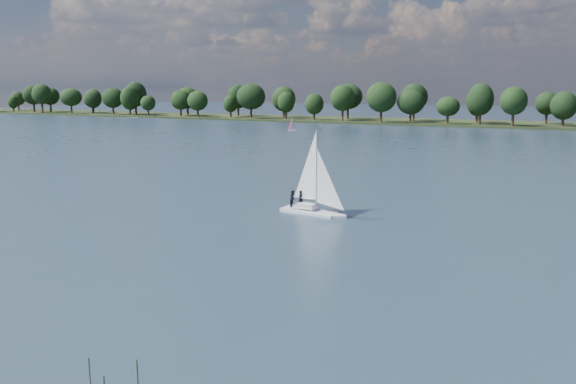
# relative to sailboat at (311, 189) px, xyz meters

# --- Properties ---
(ground) EXTENTS (700.00, 700.00, 0.00)m
(ground) POSITION_rel_sailboat_xyz_m (9.24, 66.66, -2.71)
(ground) COLOR #233342
(ground) RESTS_ON ground
(far_shore) EXTENTS (660.00, 40.00, 1.50)m
(far_shore) POSITION_rel_sailboat_xyz_m (9.24, 178.66, -2.71)
(far_shore) COLOR black
(far_shore) RESTS_ON ground
(sailboat) EXTENTS (7.59, 3.10, 9.70)m
(sailboat) POSITION_rel_sailboat_xyz_m (0.00, 0.00, 0.00)
(sailboat) COLOR silver
(sailboat) RESTS_ON ground
(dinghy_pink) EXTENTS (2.79, 2.06, 4.17)m
(dinghy_pink) POSITION_rel_sailboat_xyz_m (-65.12, 117.70, -1.72)
(dinghy_pink) COLOR silver
(dinghy_pink) RESTS_ON ground
(pontoon) EXTENTS (4.10, 2.21, 0.50)m
(pontoon) POSITION_rel_sailboat_xyz_m (-164.50, 157.06, -2.71)
(pontoon) COLOR slate
(pontoon) RESTS_ON ground
(treeline) EXTENTS (563.16, 73.68, 18.15)m
(treeline) POSITION_rel_sailboat_xyz_m (3.98, 174.48, 5.38)
(treeline) COLOR black
(treeline) RESTS_ON ground
(reeds) EXTENTS (57.90, 12.20, 1.98)m
(reeds) POSITION_rel_sailboat_xyz_m (9.40, -42.89, -1.88)
(reeds) COLOR #283316
(reeds) RESTS_ON ground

